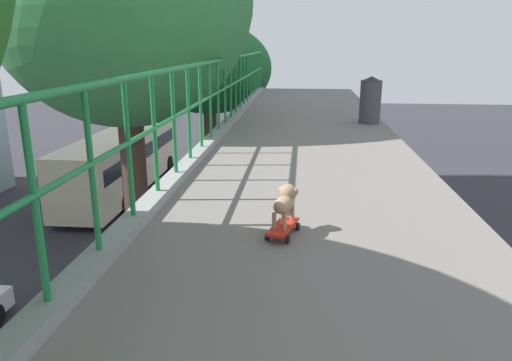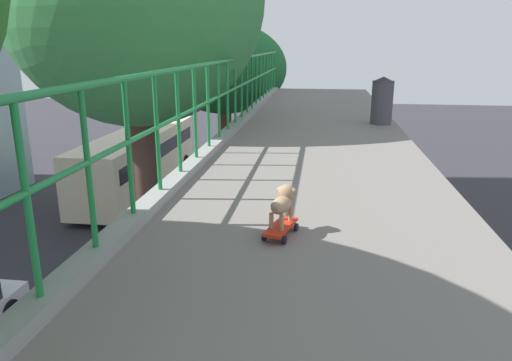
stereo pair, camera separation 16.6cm
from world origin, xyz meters
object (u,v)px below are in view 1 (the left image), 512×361
at_px(toy_skateboard, 283,227).
at_px(small_dog, 285,201).
at_px(city_bus, 123,158).
at_px(litter_bin, 370,99).

height_order(toy_skateboard, small_dog, small_dog).
relative_size(city_bus, litter_bin, 12.63).
relative_size(toy_skateboard, small_dog, 1.18).
relative_size(small_dog, litter_bin, 0.44).
distance_m(small_dog, litter_bin, 6.12).
distance_m(city_bus, small_dog, 21.72).
xyz_separation_m(small_dog, litter_bin, (1.46, 5.94, 0.19)).
bearing_deg(litter_bin, city_bus, 128.12).
distance_m(toy_skateboard, small_dog, 0.22).
bearing_deg(litter_bin, small_dog, -103.81).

